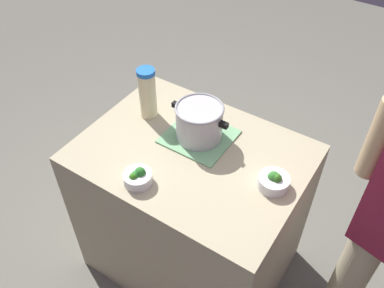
{
  "coord_description": "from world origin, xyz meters",
  "views": [
    {
      "loc": [
        0.73,
        -1.11,
        2.23
      ],
      "look_at": [
        0.0,
        0.0,
        0.95
      ],
      "focal_mm": 38.76,
      "sensor_mm": 36.0,
      "label": 1
    }
  ],
  "objects_px": {
    "cooking_pot": "(199,122)",
    "broccoli_bowl_front": "(274,181)",
    "lemonade_pitcher": "(148,93)",
    "broccoli_bowl_center": "(138,177)"
  },
  "relations": [
    {
      "from": "lemonade_pitcher",
      "to": "cooking_pot",
      "type": "bearing_deg",
      "value": -0.68
    },
    {
      "from": "cooking_pot",
      "to": "broccoli_bowl_front",
      "type": "distance_m",
      "value": 0.43
    },
    {
      "from": "cooking_pot",
      "to": "lemonade_pitcher",
      "type": "height_order",
      "value": "lemonade_pitcher"
    },
    {
      "from": "lemonade_pitcher",
      "to": "broccoli_bowl_center",
      "type": "bearing_deg",
      "value": -58.62
    },
    {
      "from": "lemonade_pitcher",
      "to": "broccoli_bowl_front",
      "type": "relative_size",
      "value": 2.01
    },
    {
      "from": "cooking_pot",
      "to": "broccoli_bowl_front",
      "type": "bearing_deg",
      "value": -11.28
    },
    {
      "from": "cooking_pot",
      "to": "lemonade_pitcher",
      "type": "xyz_separation_m",
      "value": [
        -0.3,
        0.0,
        0.04
      ]
    },
    {
      "from": "broccoli_bowl_front",
      "to": "lemonade_pitcher",
      "type": "bearing_deg",
      "value": 173.05
    },
    {
      "from": "lemonade_pitcher",
      "to": "broccoli_bowl_center",
      "type": "relative_size",
      "value": 2.16
    },
    {
      "from": "lemonade_pitcher",
      "to": "broccoli_bowl_front",
      "type": "distance_m",
      "value": 0.73
    }
  ]
}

